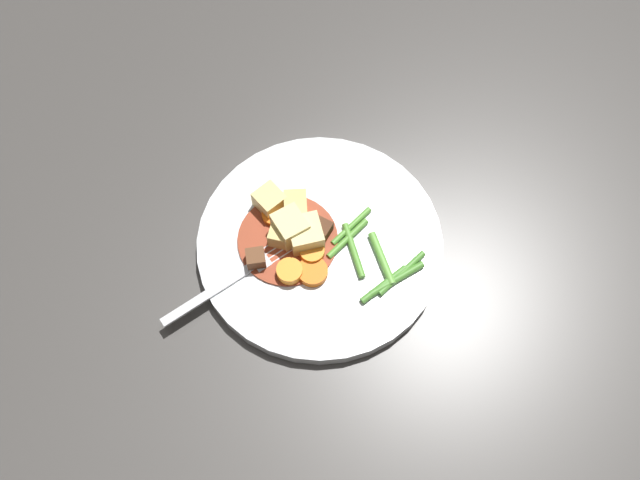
% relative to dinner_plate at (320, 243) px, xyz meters
% --- Properties ---
extents(ground_plane, '(3.00, 3.00, 0.00)m').
position_rel_dinner_plate_xyz_m(ground_plane, '(0.00, 0.00, -0.01)').
color(ground_plane, '#423F3D').
extents(dinner_plate, '(0.28, 0.28, 0.02)m').
position_rel_dinner_plate_xyz_m(dinner_plate, '(0.00, 0.00, 0.00)').
color(dinner_plate, white).
rests_on(dinner_plate, ground_plane).
extents(stew_sauce, '(0.11, 0.11, 0.00)m').
position_rel_dinner_plate_xyz_m(stew_sauce, '(0.04, -0.00, 0.01)').
color(stew_sauce, '#93381E').
rests_on(stew_sauce, dinner_plate).
extents(carrot_slice_0, '(0.04, 0.04, 0.01)m').
position_rel_dinner_plate_xyz_m(carrot_slice_0, '(0.01, 0.02, 0.02)').
color(carrot_slice_0, orange).
rests_on(carrot_slice_0, dinner_plate).
extents(carrot_slice_1, '(0.04, 0.04, 0.01)m').
position_rel_dinner_plate_xyz_m(carrot_slice_1, '(0.03, 0.04, 0.02)').
color(carrot_slice_1, orange).
rests_on(carrot_slice_1, dinner_plate).
extents(carrot_slice_2, '(0.04, 0.04, 0.01)m').
position_rel_dinner_plate_xyz_m(carrot_slice_2, '(0.01, 0.04, 0.01)').
color(carrot_slice_2, orange).
rests_on(carrot_slice_2, dinner_plate).
extents(carrot_slice_3, '(0.04, 0.04, 0.01)m').
position_rel_dinner_plate_xyz_m(carrot_slice_3, '(0.05, -0.03, 0.01)').
color(carrot_slice_3, orange).
rests_on(carrot_slice_3, dinner_plate).
extents(potato_chunk_0, '(0.04, 0.04, 0.03)m').
position_rel_dinner_plate_xyz_m(potato_chunk_0, '(0.06, -0.04, 0.02)').
color(potato_chunk_0, '#E5CC7A').
rests_on(potato_chunk_0, dinner_plate).
extents(potato_chunk_1, '(0.04, 0.04, 0.03)m').
position_rel_dinner_plate_xyz_m(potato_chunk_1, '(0.02, 0.00, 0.02)').
color(potato_chunk_1, '#EAD68C').
rests_on(potato_chunk_1, dinner_plate).
extents(potato_chunk_2, '(0.05, 0.05, 0.03)m').
position_rel_dinner_plate_xyz_m(potato_chunk_2, '(0.03, -0.01, 0.03)').
color(potato_chunk_2, '#EAD68C').
rests_on(potato_chunk_2, dinner_plate).
extents(potato_chunk_3, '(0.03, 0.03, 0.02)m').
position_rel_dinner_plate_xyz_m(potato_chunk_3, '(0.04, 0.00, 0.02)').
color(potato_chunk_3, '#DBBC6B').
rests_on(potato_chunk_3, dinner_plate).
extents(potato_chunk_4, '(0.03, 0.03, 0.02)m').
position_rel_dinner_plate_xyz_m(potato_chunk_4, '(0.03, -0.03, 0.02)').
color(potato_chunk_4, '#DBBC6B').
rests_on(potato_chunk_4, dinner_plate).
extents(meat_chunk_0, '(0.03, 0.03, 0.02)m').
position_rel_dinner_plate_xyz_m(meat_chunk_0, '(-0.00, -0.01, 0.02)').
color(meat_chunk_0, '#4C2B19').
rests_on(meat_chunk_0, dinner_plate).
extents(meat_chunk_1, '(0.02, 0.02, 0.02)m').
position_rel_dinner_plate_xyz_m(meat_chunk_1, '(0.07, 0.03, 0.02)').
color(meat_chunk_1, brown).
rests_on(meat_chunk_1, dinner_plate).
extents(green_bean_0, '(0.05, 0.05, 0.01)m').
position_rel_dinner_plate_xyz_m(green_bean_0, '(-0.04, -0.02, 0.01)').
color(green_bean_0, '#599E38').
rests_on(green_bean_0, dinner_plate).
extents(green_bean_1, '(0.06, 0.04, 0.01)m').
position_rel_dinner_plate_xyz_m(green_bean_1, '(-0.08, 0.05, 0.01)').
color(green_bean_1, '#4C8E33').
rests_on(green_bean_1, dinner_plate).
extents(green_bean_2, '(0.06, 0.05, 0.01)m').
position_rel_dinner_plate_xyz_m(green_bean_2, '(-0.09, 0.04, 0.01)').
color(green_bean_2, '#4C8E33').
rests_on(green_bean_2, dinner_plate).
extents(green_bean_3, '(0.05, 0.04, 0.01)m').
position_rel_dinner_plate_xyz_m(green_bean_3, '(-0.07, 0.05, 0.01)').
color(green_bean_3, '#4C8E33').
rests_on(green_bean_3, dinner_plate).
extents(green_bean_4, '(0.05, 0.05, 0.01)m').
position_rel_dinner_plate_xyz_m(green_bean_4, '(-0.03, -0.00, 0.01)').
color(green_bean_4, '#599E38').
rests_on(green_bean_4, dinner_plate).
extents(green_bean_5, '(0.03, 0.06, 0.01)m').
position_rel_dinner_plate_xyz_m(green_bean_5, '(-0.07, 0.02, 0.01)').
color(green_bean_5, '#66AD42').
rests_on(green_bean_5, dinner_plate).
extents(green_bean_6, '(0.03, 0.07, 0.01)m').
position_rel_dinner_plate_xyz_m(green_bean_6, '(-0.04, 0.01, 0.01)').
color(green_bean_6, '#599E38').
rests_on(green_bean_6, dinner_plate).
extents(fork, '(0.15, 0.11, 0.00)m').
position_rel_dinner_plate_xyz_m(fork, '(0.09, 0.04, 0.01)').
color(fork, silver).
rests_on(fork, dinner_plate).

